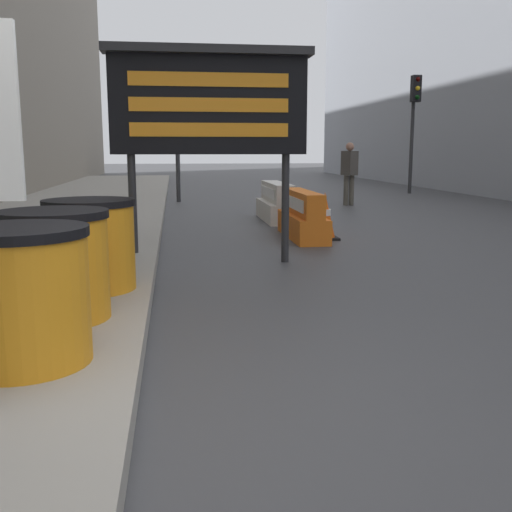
{
  "coord_description": "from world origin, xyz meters",
  "views": [
    {
      "loc": [
        0.24,
        -2.95,
        1.46
      ],
      "look_at": [
        1.17,
        3.91,
        0.23
      ],
      "focal_mm": 42.0,
      "sensor_mm": 36.0,
      "label": 1
    }
  ],
  "objects_px": {
    "traffic_light_near_curb": "(176,95)",
    "traffic_light_far_side": "(414,109)",
    "barrel_drum_middle": "(55,265)",
    "barrel_drum_foreground": "(21,295)",
    "pedestrian_worker": "(349,168)",
    "jersey_barrier_white": "(277,204)",
    "traffic_cone_near": "(325,216)",
    "jersey_barrier_orange_near": "(303,217)",
    "barrel_drum_back": "(91,244)",
    "message_board": "(209,104)"
  },
  "relations": [
    {
      "from": "traffic_light_near_curb",
      "to": "traffic_light_far_side",
      "type": "xyz_separation_m",
      "value": [
        7.74,
        2.27,
        -0.15
      ]
    },
    {
      "from": "barrel_drum_middle",
      "to": "barrel_drum_foreground",
      "type": "bearing_deg",
      "value": -90.91
    },
    {
      "from": "traffic_light_near_curb",
      "to": "pedestrian_worker",
      "type": "relative_size",
      "value": 2.46
    },
    {
      "from": "jersey_barrier_white",
      "to": "traffic_cone_near",
      "type": "distance_m",
      "value": 2.78
    },
    {
      "from": "pedestrian_worker",
      "to": "barrel_drum_middle",
      "type": "bearing_deg",
      "value": 133.96
    },
    {
      "from": "jersey_barrier_orange_near",
      "to": "traffic_cone_near",
      "type": "relative_size",
      "value": 2.51
    },
    {
      "from": "jersey_barrier_orange_near",
      "to": "jersey_barrier_white",
      "type": "height_order",
      "value": "jersey_barrier_orange_near"
    },
    {
      "from": "barrel_drum_middle",
      "to": "pedestrian_worker",
      "type": "distance_m",
      "value": 12.03
    },
    {
      "from": "barrel_drum_back",
      "to": "jersey_barrier_orange_near",
      "type": "xyz_separation_m",
      "value": [
        2.9,
        4.09,
        -0.25
      ]
    },
    {
      "from": "barrel_drum_back",
      "to": "traffic_light_far_side",
      "type": "distance_m",
      "value": 16.25
    },
    {
      "from": "jersey_barrier_white",
      "to": "pedestrian_worker",
      "type": "xyz_separation_m",
      "value": [
        2.45,
        3.07,
        0.62
      ]
    },
    {
      "from": "traffic_cone_near",
      "to": "jersey_barrier_orange_near",
      "type": "bearing_deg",
      "value": 146.6
    },
    {
      "from": "jersey_barrier_orange_near",
      "to": "jersey_barrier_white",
      "type": "distance_m",
      "value": 2.55
    },
    {
      "from": "traffic_light_far_side",
      "to": "barrel_drum_middle",
      "type": "bearing_deg",
      "value": -121.08
    },
    {
      "from": "jersey_barrier_white",
      "to": "traffic_cone_near",
      "type": "xyz_separation_m",
      "value": [
        0.32,
        -2.76,
        0.04
      ]
    },
    {
      "from": "traffic_cone_near",
      "to": "traffic_light_near_curb",
      "type": "bearing_deg",
      "value": 107.34
    },
    {
      "from": "message_board",
      "to": "traffic_light_near_curb",
      "type": "distance_m",
      "value": 9.38
    },
    {
      "from": "barrel_drum_back",
      "to": "traffic_light_far_side",
      "type": "xyz_separation_m",
      "value": [
        8.64,
        13.58,
        2.19
      ]
    },
    {
      "from": "barrel_drum_back",
      "to": "jersey_barrier_white",
      "type": "xyz_separation_m",
      "value": [
        2.9,
        6.64,
        -0.25
      ]
    },
    {
      "from": "message_board",
      "to": "jersey_barrier_orange_near",
      "type": "bearing_deg",
      "value": 51.75
    },
    {
      "from": "jersey_barrier_orange_near",
      "to": "traffic_light_near_curb",
      "type": "height_order",
      "value": "traffic_light_near_curb"
    },
    {
      "from": "barrel_drum_middle",
      "to": "message_board",
      "type": "distance_m",
      "value": 3.57
    },
    {
      "from": "traffic_cone_near",
      "to": "pedestrian_worker",
      "type": "bearing_deg",
      "value": 69.94
    },
    {
      "from": "barrel_drum_foreground",
      "to": "traffic_light_near_curb",
      "type": "xyz_separation_m",
      "value": [
        1.05,
        13.29,
        2.33
      ]
    },
    {
      "from": "traffic_light_far_side",
      "to": "jersey_barrier_white",
      "type": "bearing_deg",
      "value": -129.61
    },
    {
      "from": "traffic_cone_near",
      "to": "traffic_light_near_curb",
      "type": "relative_size",
      "value": 0.19
    },
    {
      "from": "message_board",
      "to": "traffic_light_near_curb",
      "type": "xyz_separation_m",
      "value": [
        -0.34,
        9.33,
        0.9
      ]
    },
    {
      "from": "jersey_barrier_orange_near",
      "to": "traffic_cone_near",
      "type": "bearing_deg",
      "value": -33.4
    },
    {
      "from": "traffic_light_far_side",
      "to": "barrel_drum_back",
      "type": "bearing_deg",
      "value": -122.48
    },
    {
      "from": "barrel_drum_back",
      "to": "message_board",
      "type": "relative_size",
      "value": 0.31
    },
    {
      "from": "message_board",
      "to": "pedestrian_worker",
      "type": "relative_size",
      "value": 1.65
    },
    {
      "from": "barrel_drum_middle",
      "to": "jersey_barrier_orange_near",
      "type": "bearing_deg",
      "value": 59.12
    },
    {
      "from": "barrel_drum_back",
      "to": "jersey_barrier_orange_near",
      "type": "relative_size",
      "value": 0.43
    },
    {
      "from": "barrel_drum_back",
      "to": "jersey_barrier_white",
      "type": "distance_m",
      "value": 7.25
    },
    {
      "from": "barrel_drum_middle",
      "to": "traffic_light_far_side",
      "type": "height_order",
      "value": "traffic_light_far_side"
    },
    {
      "from": "jersey_barrier_white",
      "to": "traffic_light_near_curb",
      "type": "relative_size",
      "value": 0.51
    },
    {
      "from": "barrel_drum_back",
      "to": "jersey_barrier_white",
      "type": "relative_size",
      "value": 0.41
    },
    {
      "from": "message_board",
      "to": "traffic_cone_near",
      "type": "xyz_separation_m",
      "value": [
        1.98,
        1.89,
        -1.64
      ]
    },
    {
      "from": "barrel_drum_middle",
      "to": "barrel_drum_back",
      "type": "height_order",
      "value": "same"
    },
    {
      "from": "jersey_barrier_white",
      "to": "traffic_cone_near",
      "type": "relative_size",
      "value": 2.66
    },
    {
      "from": "message_board",
      "to": "barrel_drum_foreground",
      "type": "bearing_deg",
      "value": -109.36
    },
    {
      "from": "message_board",
      "to": "traffic_cone_near",
      "type": "bearing_deg",
      "value": 43.64
    },
    {
      "from": "traffic_light_far_side",
      "to": "pedestrian_worker",
      "type": "relative_size",
      "value": 2.33
    },
    {
      "from": "barrel_drum_middle",
      "to": "barrel_drum_back",
      "type": "xyz_separation_m",
      "value": [
        0.14,
        0.99,
        0.0
      ]
    },
    {
      "from": "traffic_cone_near",
      "to": "barrel_drum_middle",
      "type": "bearing_deg",
      "value": -124.64
    },
    {
      "from": "barrel_drum_back",
      "to": "jersey_barrier_orange_near",
      "type": "bearing_deg",
      "value": 54.66
    },
    {
      "from": "traffic_light_near_curb",
      "to": "barrel_drum_middle",
      "type": "bearing_deg",
      "value": -94.81
    },
    {
      "from": "jersey_barrier_orange_near",
      "to": "traffic_light_far_side",
      "type": "xyz_separation_m",
      "value": [
        5.75,
        9.49,
        2.43
      ]
    },
    {
      "from": "message_board",
      "to": "traffic_cone_near",
      "type": "height_order",
      "value": "message_board"
    },
    {
      "from": "barrel_drum_foreground",
      "to": "traffic_cone_near",
      "type": "relative_size",
      "value": 1.09
    }
  ]
}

